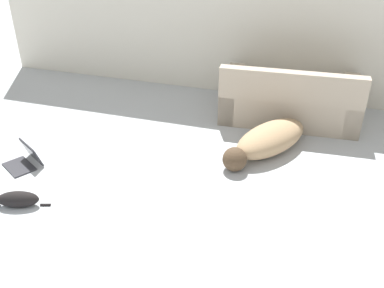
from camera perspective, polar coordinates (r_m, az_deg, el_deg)
wall_back at (r=6.10m, az=3.90°, el=18.17°), size 6.86×0.06×2.51m
couch at (r=5.62m, az=12.85°, el=5.61°), size 1.75×1.00×0.77m
dog at (r=4.84m, az=10.05°, el=0.48°), size 0.95×1.37×0.32m
cat at (r=4.33m, az=-22.49°, el=-6.87°), size 0.56×0.27×0.16m
laptop_open at (r=4.93m, az=-21.24°, el=-1.76°), size 0.47×0.46×0.25m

